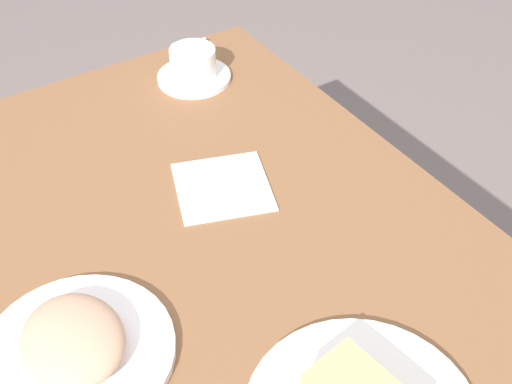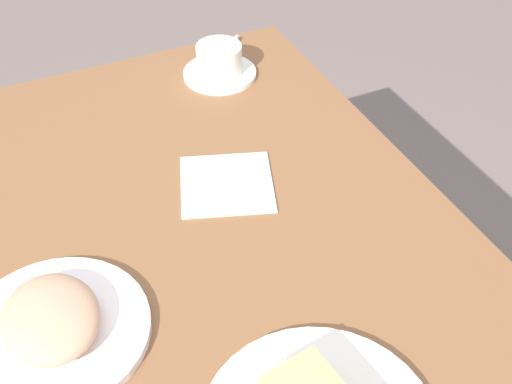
{
  "view_description": "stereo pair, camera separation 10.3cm",
  "coord_description": "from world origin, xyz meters",
  "px_view_note": "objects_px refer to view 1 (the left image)",
  "views": [
    {
      "loc": [
        0.63,
        -0.3,
        1.45
      ],
      "look_at": [
        -0.01,
        0.11,
        0.76
      ],
      "focal_mm": 46.5,
      "sensor_mm": 36.0,
      "label": 1
    },
    {
      "loc": [
        0.68,
        -0.21,
        1.45
      ],
      "look_at": [
        -0.01,
        0.11,
        0.76
      ],
      "focal_mm": 46.5,
      "sensor_mm": 36.0,
      "label": 2
    }
  ],
  "objects_px": {
    "spoon": "(200,53)",
    "napkin": "(223,187)",
    "coffee_cup": "(192,61)",
    "dining_table": "(201,273)",
    "coffee_saucer": "(194,77)",
    "side_plate": "(77,353)"
  },
  "relations": [
    {
      "from": "coffee_cup",
      "to": "napkin",
      "type": "relative_size",
      "value": 0.78
    },
    {
      "from": "coffee_saucer",
      "to": "side_plate",
      "type": "height_order",
      "value": "side_plate"
    },
    {
      "from": "spoon",
      "to": "dining_table",
      "type": "bearing_deg",
      "value": -29.45
    },
    {
      "from": "side_plate",
      "to": "coffee_cup",
      "type": "bearing_deg",
      "value": 138.39
    },
    {
      "from": "dining_table",
      "to": "coffee_saucer",
      "type": "distance_m",
      "value": 0.45
    },
    {
      "from": "coffee_saucer",
      "to": "dining_table",
      "type": "bearing_deg",
      "value": -27.96
    },
    {
      "from": "spoon",
      "to": "napkin",
      "type": "relative_size",
      "value": 0.57
    },
    {
      "from": "coffee_saucer",
      "to": "spoon",
      "type": "relative_size",
      "value": 1.72
    },
    {
      "from": "coffee_cup",
      "to": "dining_table",
      "type": "bearing_deg",
      "value": -27.84
    },
    {
      "from": "dining_table",
      "to": "coffee_saucer",
      "type": "xyz_separation_m",
      "value": [
        -0.39,
        0.21,
        0.08
      ]
    },
    {
      "from": "spoon",
      "to": "coffee_saucer",
      "type": "bearing_deg",
      "value": -37.77
    },
    {
      "from": "spoon",
      "to": "side_plate",
      "type": "relative_size",
      "value": 0.34
    },
    {
      "from": "coffee_cup",
      "to": "spoon",
      "type": "xyz_separation_m",
      "value": [
        -0.06,
        0.05,
        -0.03
      ]
    },
    {
      "from": "dining_table",
      "to": "side_plate",
      "type": "relative_size",
      "value": 4.28
    },
    {
      "from": "dining_table",
      "to": "coffee_cup",
      "type": "xyz_separation_m",
      "value": [
        -0.39,
        0.21,
        0.12
      ]
    },
    {
      "from": "side_plate",
      "to": "dining_table",
      "type": "bearing_deg",
      "value": 113.22
    },
    {
      "from": "coffee_cup",
      "to": "napkin",
      "type": "bearing_deg",
      "value": -20.62
    },
    {
      "from": "dining_table",
      "to": "coffee_saucer",
      "type": "height_order",
      "value": "coffee_saucer"
    },
    {
      "from": "coffee_saucer",
      "to": "napkin",
      "type": "height_order",
      "value": "coffee_saucer"
    },
    {
      "from": "coffee_saucer",
      "to": "coffee_cup",
      "type": "height_order",
      "value": "coffee_cup"
    },
    {
      "from": "dining_table",
      "to": "napkin",
      "type": "xyz_separation_m",
      "value": [
        -0.08,
        0.09,
        0.08
      ]
    },
    {
      "from": "coffee_saucer",
      "to": "spoon",
      "type": "distance_m",
      "value": 0.08
    }
  ]
}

